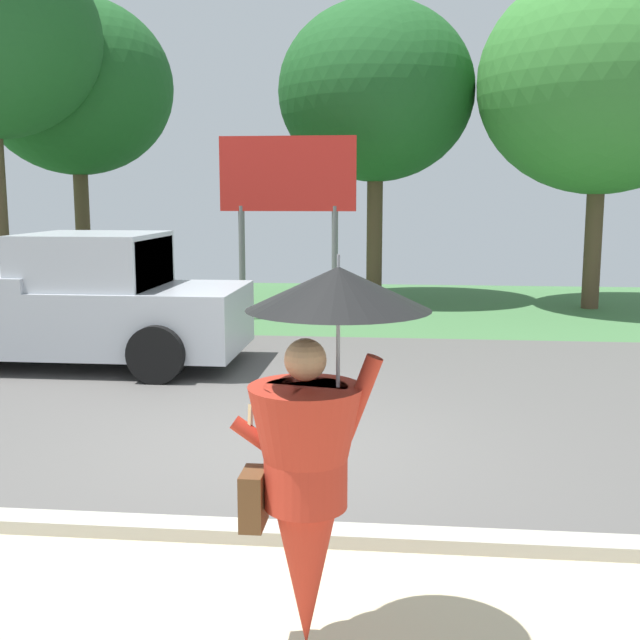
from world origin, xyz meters
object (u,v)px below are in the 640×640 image
tree_left_far (602,82)px  tree_right_far (76,87)px  pickup_truck (64,304)px  tree_right_mid (376,92)px  monk_pedestrian (312,456)px  roadside_billboard (288,187)px

tree_left_far → tree_right_far: bearing=171.8°
pickup_truck → tree_right_mid: tree_right_mid is taller
monk_pedestrian → tree_left_far: 14.47m
tree_left_far → tree_right_mid: bearing=168.5°
pickup_truck → tree_right_far: bearing=114.4°
pickup_truck → roadside_billboard: 5.26m
monk_pedestrian → tree_right_far: (-7.43, 14.98, 3.90)m
tree_right_mid → pickup_truck: bearing=-119.3°
tree_right_mid → tree_right_far: tree_right_far is taller
monk_pedestrian → tree_left_far: (4.50, 13.27, 3.62)m
tree_left_far → tree_right_far: (-11.92, 1.71, 0.27)m
roadside_billboard → tree_right_far: bearing=145.3°
pickup_truck → tree_left_far: size_ratio=0.74×
roadside_billboard → tree_left_far: bearing=20.0°
pickup_truck → tree_right_far: 9.67m
pickup_truck → tree_left_far: 11.62m
pickup_truck → tree_right_mid: size_ratio=0.78×
pickup_truck → tree_right_mid: 9.34m
tree_right_far → roadside_billboard: bearing=-34.7°
pickup_truck → tree_right_far: tree_right_far is taller
tree_right_mid → tree_right_far: size_ratio=0.94×
monk_pedestrian → tree_left_far: bearing=66.2°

